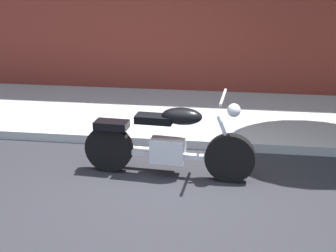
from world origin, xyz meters
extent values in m
plane|color=#28282D|center=(0.00, 0.00, 0.00)|extent=(60.00, 60.00, 0.00)
cube|color=#B1B1B1|center=(0.00, 2.86, 0.07)|extent=(24.12, 2.89, 0.14)
cylinder|color=black|center=(0.82, 0.41, 0.32)|extent=(0.65, 0.18, 0.64)
cylinder|color=black|center=(-0.79, 0.51, 0.32)|extent=(0.65, 0.18, 0.64)
cube|color=silver|center=(0.01, 0.46, 0.37)|extent=(0.46, 0.31, 0.32)
cube|color=silver|center=(0.01, 0.46, 0.30)|extent=(1.46, 0.17, 0.06)
ellipsoid|color=black|center=(0.19, 0.45, 0.84)|extent=(0.54, 0.29, 0.22)
cube|color=black|center=(-0.17, 0.47, 0.78)|extent=(0.49, 0.27, 0.10)
cube|color=black|center=(-0.74, 0.51, 0.66)|extent=(0.45, 0.27, 0.10)
cylinder|color=silver|center=(0.76, 0.41, 0.60)|extent=(0.27, 0.07, 0.58)
cylinder|color=silver|center=(0.70, 0.42, 1.12)|extent=(0.08, 0.70, 0.04)
sphere|color=silver|center=(0.84, 0.41, 0.96)|extent=(0.17, 0.17, 0.17)
cylinder|color=silver|center=(-0.23, 0.64, 0.27)|extent=(0.80, 0.14, 0.09)
camera|label=1|loc=(0.80, -5.16, 2.71)|focal=50.28mm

